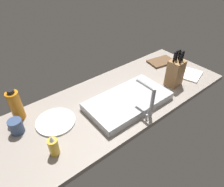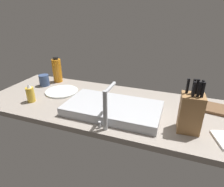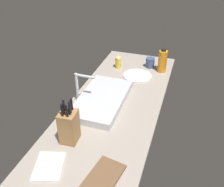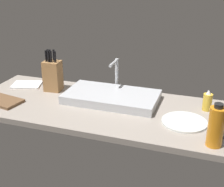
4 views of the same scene
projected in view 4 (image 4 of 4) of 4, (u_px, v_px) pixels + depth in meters
The scene contains 9 objects.
countertop_slab at pixel (112, 110), 191.50cm from camera, with size 182.58×66.89×3.50cm, color gray.
sink_basin at pixel (112, 97), 199.43cm from camera, with size 59.28×32.31×5.42cm, color #B7BABF.
faucet at pixel (116, 72), 210.41cm from camera, with size 5.50×15.34×22.79cm.
knife_block at pixel (53, 75), 213.30cm from camera, with size 11.80×10.51×28.67cm.
cutting_board at pixel (3, 101), 197.81cm from camera, with size 23.99×15.11×1.80cm, color brown.
soap_bottle at pixel (207, 101), 185.52cm from camera, with size 5.54×5.54×13.22cm.
water_bottle at pixel (216, 126), 147.11cm from camera, with size 7.74×7.74×22.25cm.
dinner_plate at pixel (184, 122), 172.19cm from camera, with size 25.17×25.17×1.20cm, color silver.
dish_towel at pixel (27, 85), 225.66cm from camera, with size 20.17×14.98×1.20cm, color white.
Camera 4 is at (55.81, -163.58, 84.83)cm, focal length 49.71 mm.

